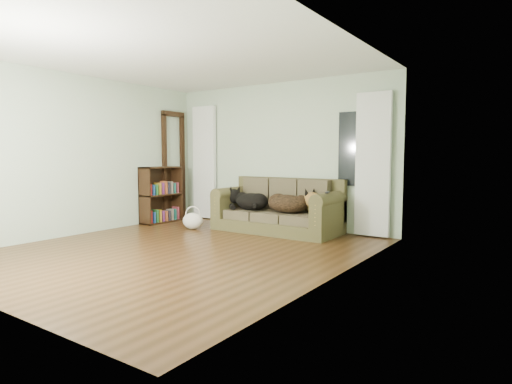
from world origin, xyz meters
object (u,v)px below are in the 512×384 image
Objects in this scene: bookshelf at (161,196)px; tote_bag at (193,220)px; sofa at (277,205)px; dog_black_lab at (250,202)px; dog_shepherd at (290,204)px.

tote_bag is at bearing -13.78° from bookshelf.
bookshelf reaches higher than sofa.
dog_black_lab is at bearing -172.89° from sofa.
tote_bag is 0.37× the size of bookshelf.
sofa reaches higher than dog_shepherd.
dog_shepherd is 0.70× the size of bookshelf.
sofa is 1.99× the size of bookshelf.
bookshelf reaches higher than dog_black_lab.
tote_bag is at bearing 28.14° from dog_shepherd.
sofa is 0.29m from dog_shepherd.
bookshelf is (-1.05, 0.25, 0.34)m from tote_bag.
dog_shepherd is (0.29, -0.03, 0.04)m from sofa.
bookshelf is at bearing -148.53° from dog_black_lab.
sofa is at bearing 25.01° from tote_bag.
dog_shepherd is 1.91× the size of tote_bag.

